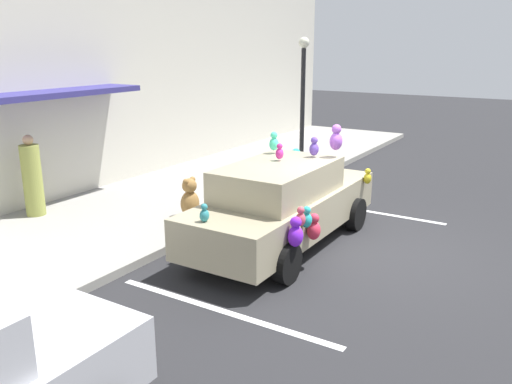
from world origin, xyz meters
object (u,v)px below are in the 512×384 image
object	(u,v)px
plush_covered_car	(283,203)
street_lamp_post	(303,91)
teddy_bear_on_sidewalk	(190,198)
pedestrian_near_shopfront	(32,179)

from	to	relation	value
plush_covered_car	street_lamp_post	size ratio (longest dim) A/B	1.28
teddy_bear_on_sidewalk	street_lamp_post	world-z (taller)	street_lamp_post
street_lamp_post	pedestrian_near_shopfront	distance (m)	7.00
plush_covered_car	pedestrian_near_shopfront	bearing A→B (deg)	107.06
teddy_bear_on_sidewalk	pedestrian_near_shopfront	distance (m)	3.21
plush_covered_car	street_lamp_post	xyz separation A→B (m)	(4.66, 2.00, 1.56)
teddy_bear_on_sidewalk	street_lamp_post	xyz separation A→B (m)	(4.58, -0.19, 1.83)
plush_covered_car	pedestrian_near_shopfront	size ratio (longest dim) A/B	2.76
pedestrian_near_shopfront	street_lamp_post	bearing A→B (deg)	-25.54
teddy_bear_on_sidewalk	pedestrian_near_shopfront	xyz separation A→B (m)	(-1.60, 2.76, 0.39)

